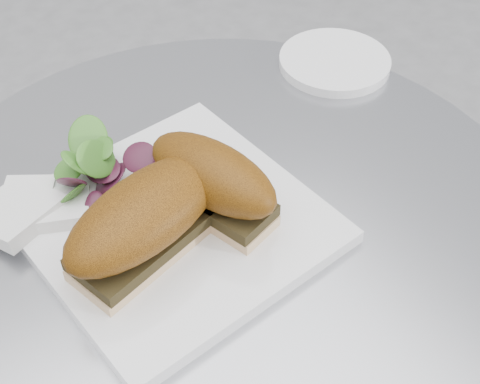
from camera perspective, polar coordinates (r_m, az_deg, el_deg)
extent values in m
cylinder|color=#ADAEB4|center=(0.72, -1.53, -2.74)|extent=(0.70, 0.70, 0.02)
cube|color=white|center=(0.70, -5.68, -2.67)|extent=(0.30, 0.30, 0.02)
cube|color=beige|center=(0.66, -7.73, -4.38)|extent=(0.17, 0.11, 0.01)
cube|color=black|center=(0.65, -7.84, -3.61)|extent=(0.17, 0.11, 0.01)
ellipsoid|color=#6C3C0A|center=(0.63, -8.11, -1.74)|extent=(0.20, 0.13, 0.06)
cube|color=beige|center=(0.69, -2.27, -1.14)|extent=(0.09, 0.14, 0.01)
cube|color=black|center=(0.68, -2.30, -0.36)|extent=(0.09, 0.14, 0.01)
ellipsoid|color=#6C3C0A|center=(0.66, -2.37, 1.53)|extent=(0.11, 0.17, 0.06)
cylinder|color=white|center=(0.93, 8.08, 10.96)|extent=(0.15, 0.15, 0.01)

